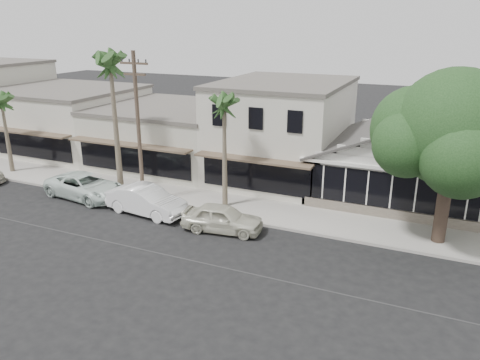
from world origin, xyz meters
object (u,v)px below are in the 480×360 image
at_px(utility_pole, 138,126).
at_px(car_1, 146,200).
at_px(shade_tree, 452,131).
at_px(car_2, 85,186).
at_px(car_0, 222,218).

distance_m(utility_pole, car_1, 4.36).
distance_m(utility_pole, shade_tree, 16.65).
relative_size(utility_pole, shade_tree, 1.04).
height_order(utility_pole, shade_tree, utility_pole).
relative_size(car_1, car_2, 0.90).
distance_m(utility_pole, car_0, 7.57).
xyz_separation_m(car_1, car_2, (-5.00, 0.64, -0.05)).
relative_size(car_0, car_2, 0.79).
height_order(car_0, car_1, car_1).
distance_m(car_1, car_2, 5.04).
relative_size(utility_pole, car_1, 1.84).
xyz_separation_m(utility_pole, car_1, (1.17, -1.33, -3.98)).
bearing_deg(shade_tree, car_2, -173.72).
xyz_separation_m(utility_pole, car_2, (-3.83, -0.68, -4.03)).
bearing_deg(car_2, shade_tree, -76.85).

